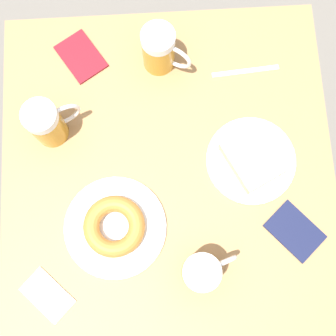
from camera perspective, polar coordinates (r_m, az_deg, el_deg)
ground_plane at (r=1.87m, az=0.00°, el=-5.00°), size 8.00×8.00×0.00m
table at (r=1.21m, az=0.00°, el=-0.92°), size 0.81×0.85×0.74m
plate_with_cake at (r=1.15m, az=10.17°, el=1.04°), size 0.22×0.22×0.05m
plate_with_donut at (r=1.11m, az=-6.52°, el=-7.12°), size 0.24×0.24×0.05m
beer_mug_left at (r=1.17m, az=-1.01°, el=14.21°), size 0.12×0.09×0.14m
beer_mug_center at (r=1.14m, az=-14.51°, el=5.34°), size 0.12×0.08×0.14m
beer_mug_right at (r=1.05m, az=4.12°, el=-12.49°), size 0.13×0.08×0.14m
napkin_folded at (r=1.15m, az=-14.48°, el=-14.79°), size 0.13×0.13×0.00m
fork at (r=1.24m, az=9.42°, el=11.57°), size 0.17×0.03×0.00m
passport_near_edge at (r=1.16m, az=15.20°, el=-7.45°), size 0.15×0.15×0.01m
passport_far_edge at (r=1.26m, az=-10.56°, el=13.20°), size 0.14×0.15×0.01m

